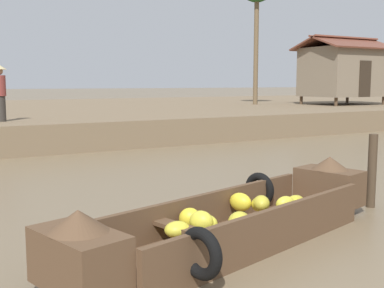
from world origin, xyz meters
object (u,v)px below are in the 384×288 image
(banana_boat, at_px, (237,220))
(mooring_post, at_px, (372,171))
(stilt_house_mid_left, at_px, (343,71))
(vendor_person, at_px, (0,90))

(banana_boat, height_order, mooring_post, mooring_post)
(mooring_post, bearing_deg, banana_boat, -172.19)
(stilt_house_mid_left, bearing_deg, mooring_post, -135.47)
(vendor_person, height_order, mooring_post, vendor_person)
(banana_boat, xyz_separation_m, stilt_house_mid_left, (16.17, 13.45, 2.29))
(banana_boat, xyz_separation_m, vendor_person, (-1.19, 10.35, 1.48))
(stilt_house_mid_left, xyz_separation_m, mooring_post, (-13.27, -13.05, -2.01))
(mooring_post, bearing_deg, stilt_house_mid_left, 44.53)
(vendor_person, relative_size, mooring_post, 1.40)
(banana_boat, height_order, vendor_person, vendor_person)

